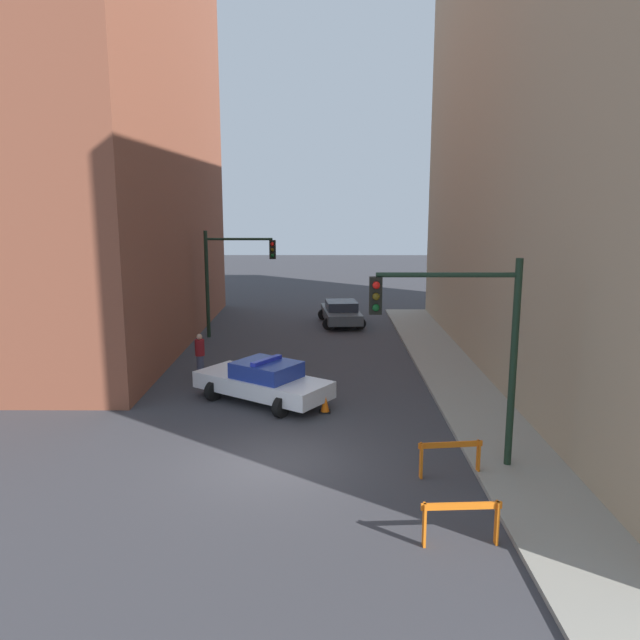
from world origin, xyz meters
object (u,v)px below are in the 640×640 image
at_px(police_car, 263,381).
at_px(barrier_mid, 450,453).
at_px(traffic_cone, 325,403).
at_px(traffic_light_near, 467,332).
at_px(barrier_front, 461,516).
at_px(traffic_light_far, 229,268).
at_px(parked_car_near, 341,312).
at_px(pedestrian_crossing, 200,354).

height_order(police_car, barrier_mid, police_car).
bearing_deg(traffic_cone, traffic_light_near, -50.65).
xyz_separation_m(barrier_front, traffic_cone, (-2.65, 7.74, -0.30)).
bearing_deg(traffic_light_far, traffic_light_near, -62.05).
bearing_deg(parked_car_near, traffic_light_near, -87.61).
bearing_deg(traffic_light_far, parked_car_near, 29.72).
relative_size(parked_car_near, barrier_front, 2.78).
bearing_deg(pedestrian_crossing, barrier_mid, -82.35).
distance_m(pedestrian_crossing, traffic_cone, 6.31).
height_order(traffic_light_far, police_car, traffic_light_far).
height_order(pedestrian_crossing, barrier_mid, pedestrian_crossing).
relative_size(traffic_light_far, police_car, 1.06).
distance_m(traffic_light_near, police_car, 8.07).
height_order(traffic_light_near, traffic_cone, traffic_light_near).
xyz_separation_m(traffic_light_far, police_car, (2.55, -9.93, -2.67)).
height_order(pedestrian_crossing, traffic_cone, pedestrian_crossing).
bearing_deg(barrier_front, barrier_mid, 82.60).
bearing_deg(barrier_front, parked_car_near, 94.58).
bearing_deg(pedestrian_crossing, police_car, -82.56).
bearing_deg(police_car, traffic_light_near, -98.99).
xyz_separation_m(traffic_light_far, pedestrian_crossing, (-0.17, -6.86, -2.54)).
distance_m(traffic_light_near, traffic_cone, 6.29).
bearing_deg(parked_car_near, barrier_mid, -88.97).
distance_m(parked_car_near, pedestrian_crossing, 11.49).
bearing_deg(police_car, parked_car_near, 21.85).
height_order(traffic_light_near, traffic_light_far, traffic_light_near).
distance_m(traffic_light_far, barrier_mid, 17.61).
distance_m(traffic_light_far, barrier_front, 20.24).
xyz_separation_m(traffic_light_near, parked_car_near, (-2.53, 18.28, -2.86)).
relative_size(police_car, traffic_cone, 7.50).
bearing_deg(barrier_mid, barrier_front, -97.40).
xyz_separation_m(parked_car_near, barrier_front, (1.75, -21.83, -0.06)).
xyz_separation_m(traffic_light_near, traffic_cone, (-3.43, 4.18, -3.21)).
xyz_separation_m(traffic_light_near, barrier_front, (-0.79, -3.56, -2.91)).
bearing_deg(traffic_cone, barrier_mid, -56.83).
height_order(parked_car_near, traffic_cone, parked_car_near).
distance_m(parked_car_near, barrier_mid, 18.88).
xyz_separation_m(police_car, pedestrian_crossing, (-2.72, 3.07, 0.14)).
distance_m(traffic_light_near, pedestrian_crossing, 11.95).
distance_m(police_car, parked_car_near, 13.40).
bearing_deg(traffic_light_far, barrier_front, -68.82).
distance_m(police_car, pedestrian_crossing, 4.10).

